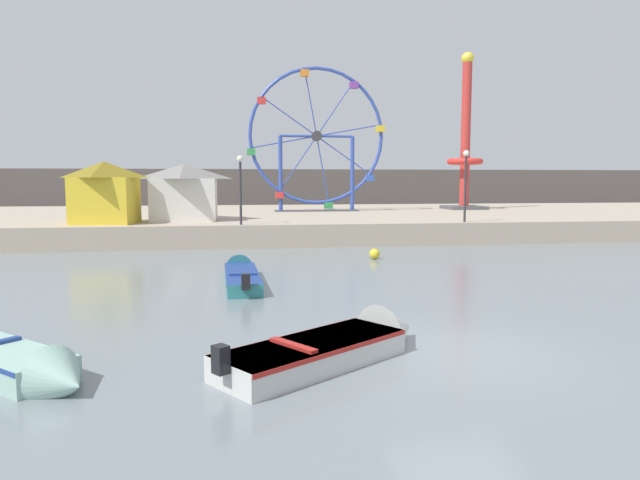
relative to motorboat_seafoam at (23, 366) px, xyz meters
name	(u,v)px	position (x,y,z in m)	size (l,w,h in m)	color
ground_plane	(461,352)	(7.77, 0.38, -0.24)	(240.00, 240.00, 0.00)	slate
quay_promenade	(299,220)	(7.77, 28.88, 0.33)	(110.00, 22.67, 1.14)	tan
distant_town_skyline	(277,191)	(7.77, 48.81, 1.96)	(140.00, 3.00, 4.40)	#564C47
motorboat_seafoam	(23,366)	(0.00, 0.00, 0.00)	(3.37, 3.22, 1.06)	#93BCAD
motorboat_teal_painted	(241,273)	(3.65, 9.09, -0.02)	(1.18, 5.82, 1.01)	teal
motorboat_pale_grey	(345,343)	(5.52, 0.48, 0.01)	(4.50, 3.71, 1.21)	silver
ferris_wheel_blue_frame	(317,139)	(9.11, 29.52, 5.87)	(9.60, 1.20, 9.91)	#334CA8
drop_tower_red_tower	(465,151)	(20.48, 30.79, 5.23)	(2.80, 2.80, 11.50)	#BC332D
carnival_booth_yellow_awning	(105,191)	(-2.95, 19.89, 2.50)	(3.40, 3.17, 3.09)	yellow
carnival_booth_white_ticket	(185,191)	(0.78, 21.72, 2.48)	(3.70, 3.81, 3.04)	silver
promenade_lamp_near	(240,179)	(3.75, 18.07, 3.13)	(0.32, 0.32, 3.35)	#2D2D33
promenade_lamp_far	(466,175)	(15.25, 18.15, 3.33)	(0.32, 0.32, 3.69)	#2D2D33
mooring_buoy_orange	(375,254)	(9.25, 13.26, -0.02)	(0.44, 0.44, 0.44)	yellow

